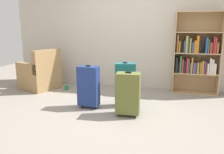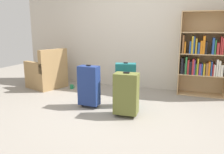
% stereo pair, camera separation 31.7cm
% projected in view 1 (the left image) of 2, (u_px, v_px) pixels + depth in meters
% --- Properties ---
extents(ground_plane, '(10.12, 10.12, 0.00)m').
position_uv_depth(ground_plane, '(112.00, 114.00, 3.62)').
color(ground_plane, gray).
extents(back_wall, '(5.78, 0.10, 2.60)m').
position_uv_depth(back_wall, '(133.00, 31.00, 5.11)').
color(back_wall, beige).
rests_on(back_wall, ground).
extents(bookshelf, '(0.91, 0.33, 1.68)m').
position_uv_depth(bookshelf, '(196.00, 55.00, 4.66)').
color(bookshelf, tan).
rests_on(bookshelf, ground).
extents(armchair, '(0.89, 0.89, 0.90)m').
position_uv_depth(armchair, '(41.00, 75.00, 5.09)').
color(armchair, '#9E7A4C').
rests_on(armchair, ground).
extents(mug, '(0.12, 0.08, 0.10)m').
position_uv_depth(mug, '(67.00, 88.00, 5.06)').
color(mug, '#1E7F4C').
rests_on(mug, ground).
extents(suitcase_navy_blue, '(0.36, 0.21, 0.75)m').
position_uv_depth(suitcase_navy_blue, '(89.00, 86.00, 3.84)').
color(suitcase_navy_blue, navy).
rests_on(suitcase_navy_blue, ground).
extents(suitcase_olive, '(0.38, 0.27, 0.70)m').
position_uv_depth(suitcase_olive, '(128.00, 93.00, 3.50)').
color(suitcase_olive, brown).
rests_on(suitcase_olive, ground).
extents(suitcase_teal, '(0.39, 0.28, 0.79)m').
position_uv_depth(suitcase_teal, '(125.00, 84.00, 3.93)').
color(suitcase_teal, '#19666B').
rests_on(suitcase_teal, ground).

